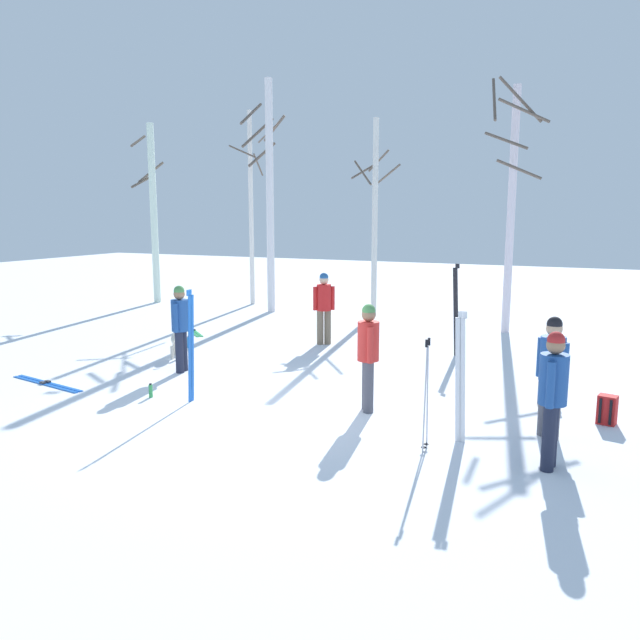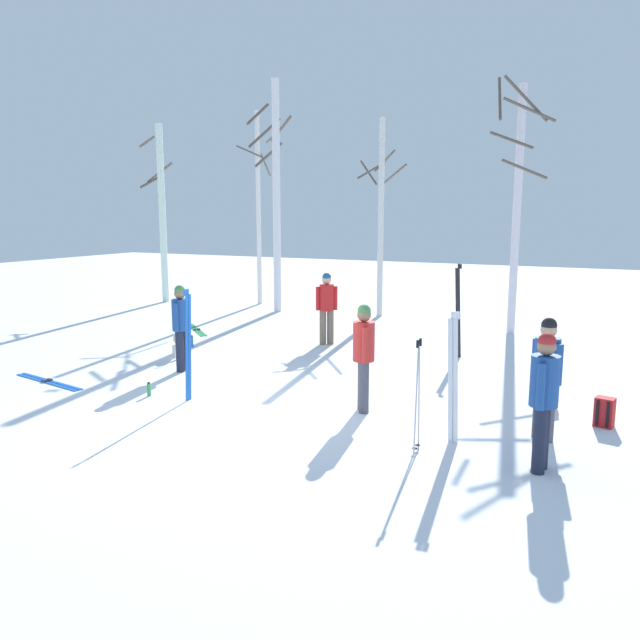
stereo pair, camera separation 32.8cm
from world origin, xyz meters
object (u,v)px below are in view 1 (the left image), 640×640
object	(u,v)px
backpack_0	(607,410)
birch_tree_0	(153,212)
person_3	(552,369)
ski_pair_planted_1	(460,378)
person_2	(180,323)
dog	(177,339)
water_bottle_1	(189,342)
person_1	(368,350)
birch_tree_4	(511,202)
birch_tree_2	(269,193)
backpack_1	(549,392)
birch_tree_1	(251,206)
person_0	(324,304)
birch_tree_3	(375,215)
ski_pair_lying_0	(47,383)
ski_pair_planted_2	(191,346)
water_bottle_0	(151,391)
ski_pair_planted_0	(456,310)
person_4	(553,391)
ski_pair_lying_1	(192,330)
ski_poles_0	(426,392)

from	to	relation	value
backpack_0	birch_tree_0	distance (m)	16.56
person_3	ski_pair_planted_1	world-z (taller)	ski_pair_planted_1
person_2	dog	xyz separation A→B (m)	(-0.91, 1.05, -0.59)
water_bottle_1	ski_pair_planted_1	bearing A→B (deg)	-26.50
person_1	birch_tree_4	size ratio (longest dim) A/B	0.26
person_1	birch_tree_4	world-z (taller)	birch_tree_4
birch_tree_2	birch_tree_4	bearing A→B (deg)	-4.75
backpack_0	backpack_1	xyz separation A→B (m)	(-0.87, 0.65, 0.00)
ski_pair_planted_1	birch_tree_1	xyz separation A→B (m)	(-9.22, 10.25, 2.44)
person_0	birch_tree_2	bearing A→B (deg)	132.54
backpack_0	birch_tree_3	bearing A→B (deg)	129.15
birch_tree_4	water_bottle_1	bearing A→B (deg)	-142.46
ski_pair_planted_1	person_2	bearing A→B (deg)	164.50
ski_pair_lying_0	birch_tree_3	xyz separation A→B (m)	(2.90, 9.78, 3.02)
backpack_0	ski_pair_planted_2	bearing A→B (deg)	-166.12
birch_tree_4	water_bottle_0	bearing A→B (deg)	-118.75
person_0	ski_pair_planted_0	xyz separation A→B (m)	(3.11, 0.08, 0.03)
person_0	birch_tree_1	bearing A→B (deg)	133.98
birch_tree_3	ski_pair_lying_0	bearing A→B (deg)	-106.50
person_1	ski_pair_planted_1	size ratio (longest dim) A/B	0.94
person_2	person_4	world-z (taller)	same
person_0	backpack_1	distance (m)	6.06
backpack_1	dog	bearing A→B (deg)	177.32
birch_tree_0	water_bottle_1	bearing A→B (deg)	-46.23
backpack_1	water_bottle_0	size ratio (longest dim) A/B	1.81
person_3	birch_tree_0	distance (m)	16.26
birch_tree_2	birch_tree_4	xyz separation A→B (m)	(7.32, -0.61, -0.34)
ski_pair_lying_1	backpack_1	world-z (taller)	backpack_1
ski_pair_planted_0	ski_poles_0	bearing A→B (deg)	-81.51
person_1	person_2	distance (m)	4.28
ski_pair_lying_0	birch_tree_3	bearing A→B (deg)	73.50
ski_pair_lying_0	birch_tree_4	bearing A→B (deg)	51.06
person_0	ski_pair_lying_0	xyz separation A→B (m)	(-3.22, -5.32, -0.97)
person_3	backpack_0	distance (m)	1.43
ski_pair_lying_1	water_bottle_1	distance (m)	2.18
water_bottle_1	birch_tree_1	world-z (taller)	birch_tree_1
person_0	water_bottle_1	bearing A→B (deg)	-148.58
ski_pair_lying_1	water_bottle_0	xyz separation A→B (m)	(3.00, -5.35, 0.10)
person_2	ski_pair_lying_0	bearing A→B (deg)	-134.02
birch_tree_1	birch_tree_2	size ratio (longest dim) A/B	0.91
ski_pair_planted_2	ski_pair_lying_0	bearing A→B (deg)	-175.27
birch_tree_4	person_2	bearing A→B (deg)	-127.48
ski_pair_lying_0	backpack_0	xyz separation A→B (m)	(9.39, 1.82, 0.20)
ski_pair_lying_0	birch_tree_1	bearing A→B (deg)	99.25
person_4	birch_tree_4	size ratio (longest dim) A/B	0.26
water_bottle_0	dog	bearing A→B (deg)	118.82
ski_poles_0	ski_pair_lying_1	bearing A→B (deg)	143.61
person_0	backpack_1	size ratio (longest dim) A/B	3.90
birch_tree_2	backpack_1	bearing A→B (deg)	-37.28
person_1	ski_pair_planted_0	size ratio (longest dim) A/B	0.85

